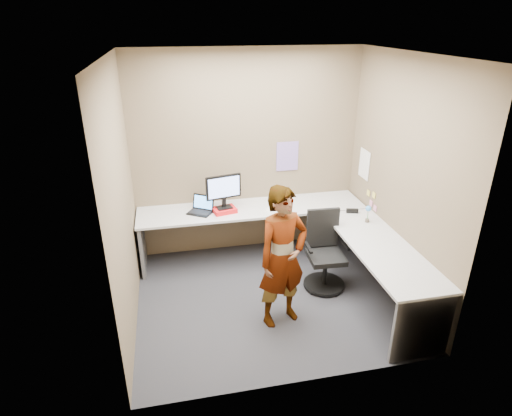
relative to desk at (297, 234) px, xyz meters
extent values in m
plane|color=#29292E|center=(-0.44, -0.39, -0.59)|extent=(3.00, 3.00, 0.00)
plane|color=brown|center=(-0.44, 0.91, 0.76)|extent=(3.00, 0.00, 3.00)
plane|color=brown|center=(1.06, -0.39, 0.76)|extent=(0.00, 2.70, 2.70)
plane|color=brown|center=(-1.94, -0.39, 0.76)|extent=(0.00, 2.70, 2.70)
plane|color=white|center=(-0.44, -0.39, 2.11)|extent=(3.00, 3.00, 0.00)
cube|color=#B7B7B7|center=(-0.44, 0.59, 0.13)|extent=(2.96, 0.65, 0.03)
cube|color=#B7B7B7|center=(0.74, -0.71, 0.13)|extent=(0.65, 1.91, 0.03)
cube|color=#59595B|center=(-1.88, 0.59, -0.24)|extent=(0.04, 0.60, 0.70)
cube|color=#59595B|center=(1.00, 0.59, -0.24)|extent=(0.04, 0.60, 0.70)
cube|color=#59595B|center=(0.74, -1.63, -0.24)|extent=(0.60, 0.04, 0.70)
cube|color=red|center=(-0.81, 0.53, 0.17)|extent=(0.32, 0.27, 0.06)
cube|color=black|center=(-0.81, 0.53, 0.21)|extent=(0.21, 0.17, 0.01)
cube|color=black|center=(-0.81, 0.54, 0.27)|extent=(0.05, 0.05, 0.11)
cube|color=black|center=(-0.81, 0.54, 0.48)|extent=(0.45, 0.13, 0.30)
cube|color=#87A0E9|center=(-0.81, 0.53, 0.48)|extent=(0.40, 0.09, 0.26)
cube|color=black|center=(-1.12, 0.55, 0.15)|extent=(0.36, 0.34, 0.02)
cube|color=black|center=(-1.06, 0.64, 0.25)|extent=(0.28, 0.21, 0.19)
cube|color=#50A2FF|center=(-1.06, 0.64, 0.25)|extent=(0.24, 0.18, 0.15)
cube|color=#B7B7BC|center=(-0.75, 0.52, 0.16)|extent=(0.12, 0.08, 0.04)
sphere|color=red|center=(-0.75, 0.51, 0.19)|extent=(0.04, 0.04, 0.04)
cone|color=white|center=(-0.23, 0.47, 0.17)|extent=(0.10, 0.10, 0.06)
cube|color=black|center=(0.78, 0.16, 0.17)|extent=(0.16, 0.08, 0.05)
cylinder|color=brown|center=(0.85, -0.12, 0.16)|extent=(0.05, 0.05, 0.04)
cylinder|color=#338C3F|center=(0.85, -0.12, 0.25)|extent=(0.01, 0.01, 0.14)
sphere|color=#4499F0|center=(0.85, -0.12, 0.32)|extent=(0.07, 0.07, 0.07)
cube|color=#846BB7|center=(0.11, 0.90, 0.71)|extent=(0.30, 0.01, 0.40)
cube|color=white|center=(1.05, 0.51, 0.66)|extent=(0.01, 0.28, 0.38)
cube|color=#F2E059|center=(1.05, 0.16, 0.36)|extent=(0.01, 0.07, 0.07)
cube|color=pink|center=(1.05, 0.21, 0.23)|extent=(0.01, 0.07, 0.07)
cube|color=pink|center=(1.05, 0.09, 0.21)|extent=(0.01, 0.07, 0.07)
cube|color=#F2E059|center=(1.05, 0.31, 0.33)|extent=(0.01, 0.07, 0.07)
cylinder|color=black|center=(0.27, -0.31, -0.55)|extent=(0.50, 0.50, 0.04)
cylinder|color=black|center=(0.27, -0.31, -0.36)|extent=(0.05, 0.05, 0.36)
cube|color=black|center=(0.27, -0.31, -0.17)|extent=(0.43, 0.43, 0.06)
cube|color=black|center=(0.28, -0.12, 0.12)|extent=(0.39, 0.06, 0.49)
cube|color=black|center=(0.05, -0.30, -0.02)|extent=(0.05, 0.27, 0.03)
cube|color=black|center=(0.49, -0.32, -0.02)|extent=(0.05, 0.27, 0.03)
imported|color=#999399|center=(-0.40, -0.79, 0.18)|extent=(0.65, 0.53, 1.54)
camera|label=1|loc=(-1.44, -4.43, 2.42)|focal=30.00mm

